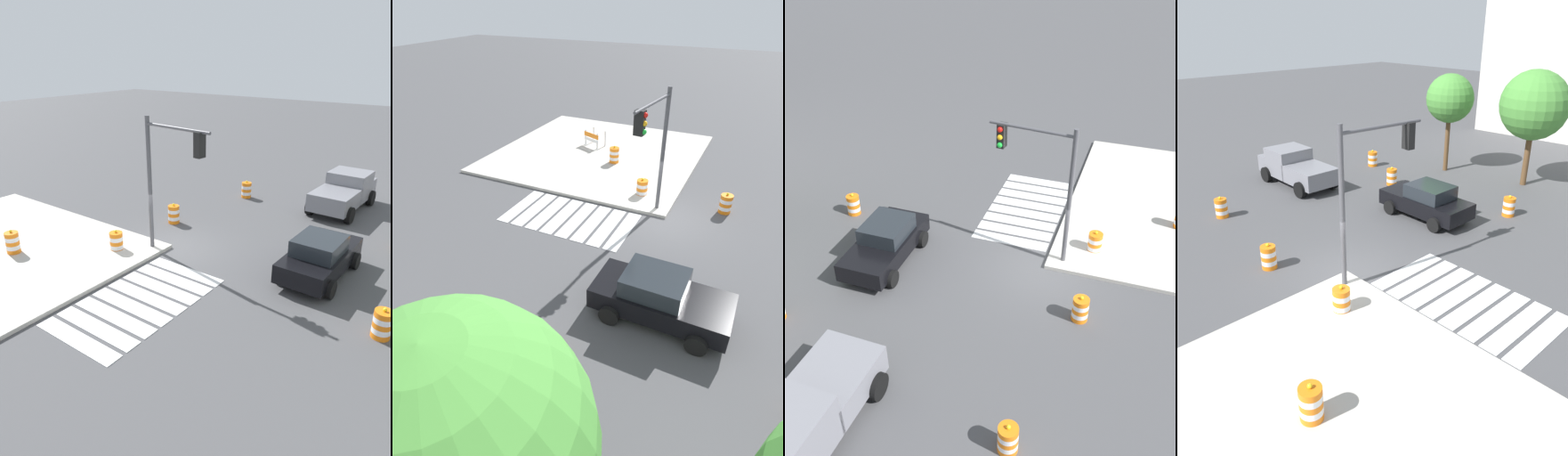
{
  "view_description": "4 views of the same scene",
  "coord_description": "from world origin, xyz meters",
  "views": [
    {
      "loc": [
        12.85,
        10.76,
        7.92
      ],
      "look_at": [
        0.49,
        1.62,
        1.5
      ],
      "focal_mm": 33.46,
      "sensor_mm": 36.0,
      "label": 1
    },
    {
      "loc": [
        -3.18,
        14.94,
        8.96
      ],
      "look_at": [
        2.4,
        3.23,
        0.71
      ],
      "focal_mm": 29.87,
      "sensor_mm": 36.0,
      "label": 2
    },
    {
      "loc": [
        -16.39,
        -3.06,
        13.04
      ],
      "look_at": [
        0.0,
        2.63,
        1.32
      ],
      "focal_mm": 42.66,
      "sensor_mm": 36.0,
      "label": 3
    },
    {
      "loc": [
        10.92,
        -8.94,
        8.5
      ],
      "look_at": [
        -0.02,
        1.31,
        1.43
      ],
      "focal_mm": 35.45,
      "sensor_mm": 36.0,
      "label": 4
    }
  ],
  "objects": [
    {
      "name": "pickup_truck",
      "position": [
        -9.5,
        4.27,
        0.97
      ],
      "size": [
        5.19,
        2.44,
        1.92
      ],
      "color": "slate",
      "rests_on": "ground"
    },
    {
      "name": "sports_car",
      "position": [
        -1.42,
        6.03,
        0.81
      ],
      "size": [
        4.31,
        2.15,
        1.63
      ],
      "color": "black",
      "rests_on": "ground"
    },
    {
      "name": "traffic_barrel_median_far",
      "position": [
        1.12,
        8.98,
        0.45
      ],
      "size": [
        0.56,
        0.56,
        1.02
      ],
      "color": "orange",
      "rests_on": "ground"
    },
    {
      "name": "ground_plane",
      "position": [
        0.0,
        0.0,
        0.0
      ],
      "size": [
        120.0,
        120.0,
        0.0
      ],
      "primitive_type": "plane",
      "color": "#474749"
    },
    {
      "name": "traffic_barrel_on_sidewalk",
      "position": [
        4.51,
        -4.83,
        0.6
      ],
      "size": [
        0.56,
        0.56,
        1.02
      ],
      "color": "orange",
      "rests_on": "sidewalk_corner"
    },
    {
      "name": "traffic_barrel_lane_center",
      "position": [
        -7.94,
        -0.9,
        0.45
      ],
      "size": [
        0.56,
        0.56,
        1.02
      ],
      "color": "orange",
      "rests_on": "ground"
    },
    {
      "name": "traffic_barrel_crosswalk_end",
      "position": [
        1.7,
        -1.64,
        0.45
      ],
      "size": [
        0.56,
        0.56,
        1.02
      ],
      "color": "orange",
      "rests_on": "ground"
    },
    {
      "name": "crosswalk_stripes",
      "position": [
        4.0,
        1.8,
        0.01
      ],
      "size": [
        5.85,
        3.2,
        0.02
      ],
      "color": "silver",
      "rests_on": "ground"
    },
    {
      "name": "traffic_barrel_near_corner",
      "position": [
        -2.33,
        -1.79,
        0.45
      ],
      "size": [
        0.56,
        0.56,
        1.02
      ],
      "color": "orange",
      "rests_on": "ground"
    },
    {
      "name": "traffic_light_pole",
      "position": [
        0.71,
        0.53,
        3.91
      ],
      "size": [
        0.57,
        3.28,
        5.5
      ],
      "color": "#4C4C51",
      "rests_on": "sidewalk_corner"
    }
  ]
}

